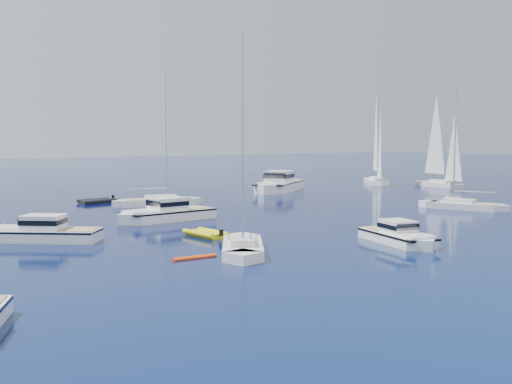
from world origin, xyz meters
TOP-DOWN VIEW (x-y plane):
  - ground at (0.00, 0.00)m, footprint 400.00×400.00m
  - motor_cruiser_near at (-2.33, 5.57)m, footprint 4.09×8.24m
  - motor_cruiser_centre at (-10.47, 25.64)m, footprint 10.23×4.24m
  - motor_cruiser_far_l at (-22.71, 20.34)m, footprint 8.92×7.80m
  - motor_cruiser_distant at (15.67, 45.13)m, footprint 13.19×11.58m
  - sailboat_fore at (-13.17, 8.71)m, footprint 7.21×9.52m
  - sailboat_mid_r at (18.83, 17.12)m, footprint 5.95×10.08m
  - sailboat_centre at (-5.63, 37.76)m, footprint 10.64×4.35m
  - sailboat_sails_r at (39.75, 38.18)m, footprint 3.66×10.61m
  - sailboat_sails_far at (36.70, 48.13)m, footprint 8.58×10.58m
  - tender_yellow at (-11.96, 15.72)m, footprint 2.49×4.06m
  - tender_grey_far at (-10.24, 43.86)m, footprint 4.63×3.12m
  - kayak_orange at (-16.75, 8.56)m, footprint 2.86×0.56m

SIDE VIEW (x-z plane):
  - ground at x=0.00m, z-range 0.00..0.00m
  - motor_cruiser_near at x=-2.33m, z-range -1.04..1.04m
  - motor_cruiser_centre at x=-10.47m, z-range -1.30..1.30m
  - motor_cruiser_far_l at x=-22.71m, z-range -1.20..1.20m
  - motor_cruiser_distant at x=15.67m, z-range -1.77..1.77m
  - sailboat_fore at x=-13.17m, z-range -7.09..7.09m
  - sailboat_mid_r at x=18.83m, z-range -7.22..7.22m
  - sailboat_centre at x=-5.63m, z-range -7.60..7.60m
  - sailboat_sails_r at x=39.75m, z-range -7.65..7.65m
  - sailboat_sails_far at x=36.70m, z-range -8.03..8.03m
  - tender_yellow at x=-11.96m, z-range -0.47..0.47m
  - tender_grey_far at x=-10.24m, z-range -0.47..0.47m
  - kayak_orange at x=-16.75m, z-range -0.15..0.15m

